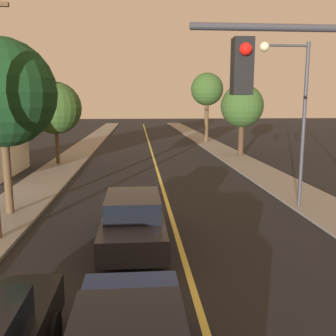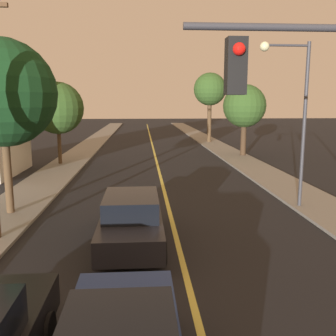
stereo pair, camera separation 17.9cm
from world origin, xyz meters
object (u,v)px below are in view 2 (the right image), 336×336
streetlamp_right (293,101)px  tree_right_far (210,90)px  tree_left_near (2,93)px  car_near_lane_second (132,219)px  tree_left_far (58,108)px  tree_right_near (244,106)px

streetlamp_right → tree_right_far: tree_right_far is taller
tree_left_near → tree_right_far: 27.84m
car_near_lane_second → tree_left_near: 6.81m
tree_left_far → tree_right_far: bearing=46.7°
car_near_lane_second → tree_left_near: tree_left_near is taller
tree_left_far → tree_right_far: (12.67, 13.43, 1.68)m
tree_right_near → tree_left_near: bearing=-131.2°
tree_left_far → tree_left_near: bearing=-87.1°
streetlamp_right → tree_right_far: size_ratio=0.89×
car_near_lane_second → tree_left_far: (-5.24, 14.90, 3.06)m
car_near_lane_second → tree_left_near: bearing=144.9°
car_near_lane_second → streetlamp_right: (6.16, 3.46, 3.49)m
streetlamp_right → tree_left_far: streetlamp_right is taller
tree_right_near → tree_right_far: tree_right_far is taller
car_near_lane_second → streetlamp_right: size_ratio=0.77×
tree_left_far → car_near_lane_second: bearing=-70.6°
tree_left_near → tree_left_far: bearing=92.9°
car_near_lane_second → tree_right_far: (7.42, 28.33, 4.74)m
car_near_lane_second → tree_right_near: size_ratio=0.89×
streetlamp_right → tree_right_near: streetlamp_right is taller
tree_left_near → tree_right_near: bearing=48.8°
tree_left_near → tree_right_near: tree_left_near is taller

